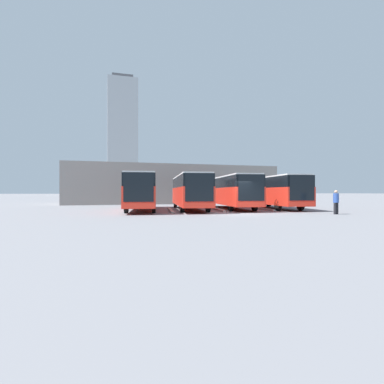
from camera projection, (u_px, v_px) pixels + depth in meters
ground_plane at (240, 214)px, 22.58m from camera, size 600.00×600.00×0.00m
bus_0 at (273, 191)px, 30.25m from camera, size 4.25×12.25×3.17m
curb_divider_0 at (263, 209)px, 27.93m from camera, size 1.10×5.49×0.15m
bus_1 at (232, 191)px, 29.38m from camera, size 4.25×12.25×3.17m
curb_divider_1 at (217, 209)px, 27.06m from camera, size 1.10×5.49×0.15m
bus_2 at (190, 191)px, 27.85m from camera, size 4.25×12.25×3.17m
curb_divider_2 at (171, 210)px, 25.53m from camera, size 1.10×5.49×0.15m
bus_3 at (142, 191)px, 27.04m from camera, size 4.25×12.25×3.17m
pedestrian at (336, 201)px, 22.11m from camera, size 0.46×0.46×1.78m
station_building at (171, 185)px, 45.95m from camera, size 30.16×13.90×5.52m
office_tower at (122, 137)px, 184.52m from camera, size 17.74×17.74×72.53m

